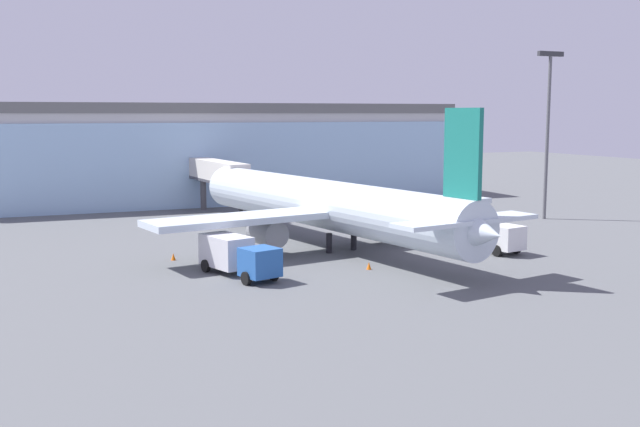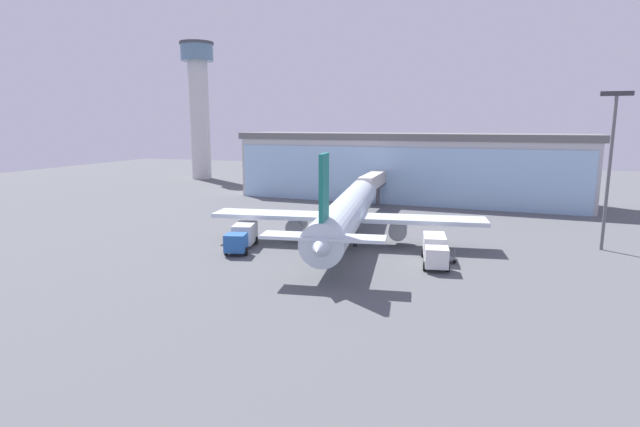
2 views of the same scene
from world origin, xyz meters
The scene contains 10 objects.
ground centered at (0.00, 0.00, 0.00)m, with size 240.00×240.00×0.00m, color #545659.
terminal_building centered at (-0.01, 40.92, 6.18)m, with size 64.26×16.71×12.37m.
jet_bridge centered at (-3.33, 27.68, 4.62)m, with size 2.83×13.74×6.00m.
apron_light_mast centered at (27.23, 10.02, 10.48)m, with size 3.20×0.40×17.52m.
airplane centered at (-1.13, 4.54, 3.59)m, with size 32.25×39.68×11.55m.
catering_truck centered at (-11.50, -2.75, 1.47)m, with size 3.90×7.61×2.65m.
fuel_truck centered at (9.94, -1.80, 1.47)m, with size 3.44×7.56×2.65m.
baggage_cart centered at (10.63, -0.78, 0.50)m, with size 2.95×3.20×1.50m.
safety_cone_nose centered at (-2.20, -4.84, 0.28)m, with size 0.36×0.36×0.55m, color orange.
safety_cone_wingtip centered at (-14.17, 4.49, 0.28)m, with size 0.36×0.36×0.55m, color orange.
Camera 1 is at (-27.84, -51.30, 11.25)m, focal length 42.00 mm.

